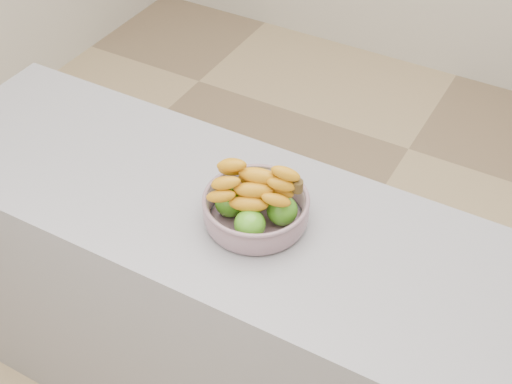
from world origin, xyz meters
The scene contains 3 objects.
ground centered at (0.00, 0.00, 0.00)m, with size 4.00×4.00×0.00m, color tan.
counter centered at (0.00, -0.38, 0.45)m, with size 2.00×0.60×0.90m, color #93929A.
fruit_bowl centered at (0.04, -0.38, 0.95)m, with size 0.28×0.28×0.18m.
Camera 1 is at (0.70, -1.54, 2.20)m, focal length 50.00 mm.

